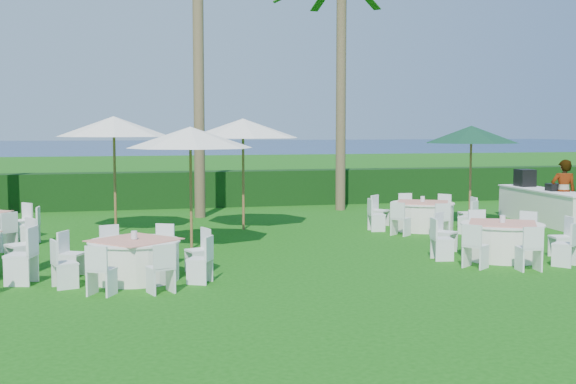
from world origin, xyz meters
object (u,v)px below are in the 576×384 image
banquet_table_c (502,240)px  buffet_table (545,205)px  umbrella_d (243,128)px  umbrella_green (471,134)px  staff_person (563,193)px  umbrella_b (190,137)px  umbrella_c (114,127)px  banquet_table_b (135,259)px  banquet_table_f (422,215)px

banquet_table_c → buffet_table: (4.08, 4.68, 0.12)m
umbrella_d → umbrella_green: 6.19m
buffet_table → staff_person: size_ratio=2.27×
umbrella_green → umbrella_b: bearing=-165.3°
banquet_table_c → umbrella_c: size_ratio=0.99×
umbrella_b → umbrella_d: size_ratio=0.93×
banquet_table_b → umbrella_c: (-0.26, 6.00, 2.32)m
banquet_table_b → buffet_table: size_ratio=0.67×
banquet_table_f → umbrella_green: (1.63, 0.50, 2.10)m
umbrella_b → staff_person: 10.34m
staff_person → buffet_table: bearing=-63.0°
banquet_table_b → banquet_table_f: banquet_table_f is taller
banquet_table_b → staff_person: (11.48, 4.28, 0.53)m
umbrella_green → buffet_table: 2.99m
umbrella_d → staff_person: bearing=-10.0°
staff_person → umbrella_b: bearing=26.0°
banquet_table_f → umbrella_c: size_ratio=0.98×
umbrella_c → umbrella_green: 9.45m
umbrella_c → umbrella_d: size_ratio=1.00×
banquet_table_f → umbrella_green: umbrella_green is taller
umbrella_c → umbrella_green: umbrella_c is taller
banquet_table_b → umbrella_b: umbrella_b is taller
banquet_table_c → umbrella_green: bearing=69.0°
banquet_table_b → umbrella_c: umbrella_c is taller
umbrella_b → umbrella_c: 3.37m
banquet_table_b → staff_person: staff_person is taller
umbrella_d → buffet_table: (8.39, -0.81, -2.14)m
banquet_table_c → staff_person: size_ratio=1.61×
umbrella_d → buffet_table: 8.70m
buffet_table → umbrella_green: bearing=177.1°
staff_person → umbrella_d: bearing=9.0°
banquet_table_b → banquet_table_c: 7.31m
umbrella_d → buffet_table: size_ratio=0.71×
umbrella_green → staff_person: bearing=-18.8°
umbrella_d → buffet_table: bearing=-5.5°
banquet_table_f → umbrella_green: size_ratio=1.06×
banquet_table_c → staff_person: (4.18, 3.99, 0.52)m
banquet_table_b → umbrella_b: (1.33, 3.04, 2.07)m
umbrella_c → umbrella_d: 3.26m
banquet_table_f → staff_person: staff_person is taller
banquet_table_b → umbrella_green: size_ratio=1.02×
buffet_table → banquet_table_c: bearing=-131.1°
banquet_table_b → banquet_table_f: (7.52, 4.58, 0.01)m
umbrella_c → buffet_table: 11.89m
umbrella_green → staff_person: umbrella_green is taller
banquet_table_c → umbrella_d: (-4.31, 5.49, 2.26)m
banquet_table_b → banquet_table_c: size_ratio=0.95×
umbrella_d → staff_person: (8.49, -1.50, -1.74)m
banquet_table_b → umbrella_c: 6.44m
umbrella_b → staff_person: umbrella_b is taller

